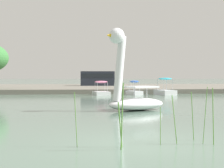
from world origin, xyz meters
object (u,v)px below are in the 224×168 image
at_px(pedal_boat_blue, 134,90).
at_px(parked_van, 97,78).
at_px(swan_boat, 132,91).
at_px(pedal_boat_cyan, 165,89).
at_px(pedal_boat_pink, 101,90).

bearing_deg(pedal_boat_blue, parked_van, 98.07).
distance_m(swan_boat, pedal_boat_cyan, 16.70).
relative_size(pedal_boat_cyan, pedal_boat_pink, 1.19).
bearing_deg(pedal_boat_pink, swan_boat, -88.53).
xyz_separation_m(swan_boat, pedal_boat_blue, (2.70, 15.90, -0.57)).
bearing_deg(swan_boat, pedal_boat_pink, 91.47).
bearing_deg(pedal_boat_cyan, pedal_boat_pink, -179.87).
bearing_deg(swan_boat, pedal_boat_cyan, 70.45).
bearing_deg(pedal_boat_blue, swan_boat, -99.65).
bearing_deg(pedal_boat_cyan, swan_boat, -109.55).
bearing_deg(pedal_boat_blue, pedal_boat_cyan, -3.30).
relative_size(pedal_boat_blue, pedal_boat_pink, 0.91).
distance_m(pedal_boat_pink, parked_van, 17.05).
xyz_separation_m(swan_boat, pedal_boat_pink, (-0.40, 15.72, -0.55)).
bearing_deg(swan_boat, parked_van, 89.44).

